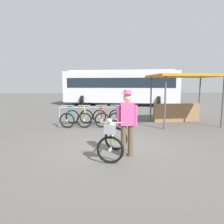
# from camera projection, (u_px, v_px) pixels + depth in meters

# --- Properties ---
(ground_plane) EXTENTS (80.00, 80.00, 0.00)m
(ground_plane) POSITION_uv_depth(u_px,v_px,m) (116.00, 147.00, 6.11)
(ground_plane) COLOR #514F4C
(bike_rack_rail) EXTENTS (3.21, 0.16, 0.88)m
(bike_rack_rail) POSITION_uv_depth(u_px,v_px,m) (95.00, 111.00, 9.14)
(bike_rack_rail) COLOR #99999E
(bike_rack_rail) RESTS_ON ground
(racked_bike_teal) EXTENTS (0.80, 1.18, 0.97)m
(racked_bike_teal) POSITION_uv_depth(u_px,v_px,m) (70.00, 118.00, 9.28)
(racked_bike_teal) COLOR black
(racked_bike_teal) RESTS_ON ground
(racked_bike_lime) EXTENTS (0.72, 1.15, 0.98)m
(racked_bike_lime) POSITION_uv_depth(u_px,v_px,m) (85.00, 117.00, 9.33)
(racked_bike_lime) COLOR black
(racked_bike_lime) RESTS_ON ground
(racked_bike_red) EXTENTS (0.74, 1.14, 0.97)m
(racked_bike_red) POSITION_uv_depth(u_px,v_px,m) (101.00, 117.00, 9.38)
(racked_bike_red) COLOR black
(racked_bike_red) RESTS_ON ground
(racked_bike_blue) EXTENTS (0.77, 1.16, 0.97)m
(racked_bike_blue) POSITION_uv_depth(u_px,v_px,m) (116.00, 117.00, 9.42)
(racked_bike_blue) COLOR black
(racked_bike_blue) RESTS_ON ground
(featured_bicycle) EXTENTS (0.91, 1.25, 1.09)m
(featured_bicycle) POSITION_uv_depth(u_px,v_px,m) (113.00, 139.00, 5.19)
(featured_bicycle) COLOR black
(featured_bicycle) RESTS_ON ground
(person_with_featured_bike) EXTENTS (0.53, 0.32, 1.72)m
(person_with_featured_bike) POSITION_uv_depth(u_px,v_px,m) (127.00, 120.00, 5.25)
(person_with_featured_bike) COLOR brown
(person_with_featured_bike) RESTS_ON ground
(bus_distant) EXTENTS (10.31, 4.89, 3.08)m
(bus_distant) POSITION_uv_depth(u_px,v_px,m) (121.00, 86.00, 18.44)
(bus_distant) COLOR silver
(bus_distant) RESTS_ON ground
(market_stall) EXTENTS (3.19, 2.42, 2.30)m
(market_stall) POSITION_uv_depth(u_px,v_px,m) (181.00, 94.00, 9.80)
(market_stall) COLOR #4C4C51
(market_stall) RESTS_ON ground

